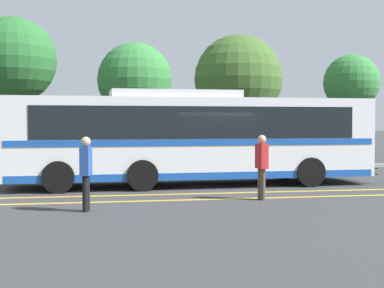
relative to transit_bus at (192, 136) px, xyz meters
name	(u,v)px	position (x,y,z in m)	size (l,w,h in m)	color
ground_plane	(209,185)	(0.58, -0.19, -1.71)	(220.00, 220.00, 0.00)	#38383A
lane_strip_0	(204,193)	(0.01, -2.20, -1.71)	(0.20, 32.40, 0.01)	gold
lane_strip_1	(213,199)	(0.01, -3.45, -1.71)	(0.20, 32.40, 0.01)	gold
curb_strip	(170,168)	(0.01, 6.02, -1.64)	(40.40, 0.36, 0.15)	#99999E
transit_bus	(192,136)	(0.00, 0.00, 0.00)	(12.77, 3.00, 3.27)	silver
parked_car_1	(27,158)	(-6.16, 4.99, -1.02)	(4.76, 2.10, 1.35)	olive
parked_car_2	(160,155)	(-0.53, 5.10, -0.95)	(5.00, 2.19, 1.53)	#9E9EA3
parked_car_3	(282,154)	(5.06, 5.02, -0.99)	(4.76, 2.09, 1.44)	black
pedestrian_0	(86,168)	(-3.48, -4.91, -0.65)	(0.31, 0.46, 1.84)	black
pedestrian_1	(262,163)	(1.36, -3.75, -0.66)	(0.29, 0.45, 1.83)	brown
tree_0	(135,80)	(-1.41, 8.27, 2.54)	(3.68, 3.68, 6.10)	#513823
tree_1	(351,83)	(11.14, 10.57, 2.74)	(3.20, 3.20, 6.08)	#513823
tree_2	(238,79)	(4.22, 9.74, 2.79)	(4.74, 4.74, 6.88)	#513823
tree_3	(13,60)	(-7.13, 8.11, 3.39)	(4.04, 4.04, 7.14)	#513823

